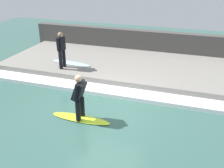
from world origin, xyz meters
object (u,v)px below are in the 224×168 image
object	(u,v)px
surfer_waiting_near	(61,48)
surfboard_waiting_near	(71,63)
surfer_riding	(79,95)
surfboard_riding	(81,118)

from	to	relation	value
surfer_waiting_near	surfboard_waiting_near	bearing A→B (deg)	-11.55
surfer_waiting_near	surfboard_waiting_near	size ratio (longest dim) A/B	0.77
surfer_waiting_near	surfboard_waiting_near	world-z (taller)	surfer_waiting_near
surfer_riding	surfer_waiting_near	size ratio (longest dim) A/B	0.93
surfer_waiting_near	surfboard_riding	bearing A→B (deg)	-144.00
surfboard_waiting_near	surfer_riding	bearing A→B (deg)	-149.91
surfboard_waiting_near	surfer_waiting_near	bearing A→B (deg)	168.45
surfboard_riding	surfer_riding	xyz separation A→B (m)	(0.00, -0.00, 0.87)
surfboard_riding	surfboard_waiting_near	xyz separation A→B (m)	(3.79, 2.20, 0.38)
surfboard_riding	surfer_riding	size ratio (longest dim) A/B	1.36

